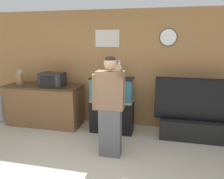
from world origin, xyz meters
name	(u,v)px	position (x,y,z in m)	size (l,w,h in m)	color
wall_back_paneled	(113,69)	(0.00, 2.59, 1.30)	(10.00, 0.08, 2.60)	olive
counter_island	(45,105)	(-1.53, 2.13, 0.47)	(1.74, 0.68, 0.94)	brown
microwave	(53,79)	(-1.27, 2.09, 1.09)	(0.53, 0.35, 0.31)	black
knife_block	(20,79)	(-2.09, 2.09, 1.07)	(0.13, 0.11, 0.35)	olive
aquarium_on_stand	(112,105)	(0.10, 2.08, 0.60)	(0.91, 0.39, 1.19)	black
tv_on_stand	(193,122)	(1.76, 2.07, 0.36)	(1.54, 0.40, 1.25)	black
person_standing	(110,105)	(0.28, 1.10, 0.90)	(0.55, 0.41, 1.74)	#515156
trash_bin	(0,107)	(-2.76, 2.12, 0.33)	(0.30, 0.30, 0.66)	#B7B7BC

